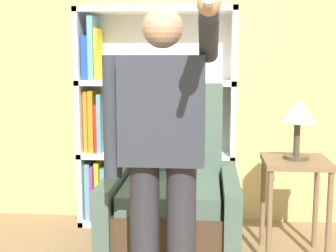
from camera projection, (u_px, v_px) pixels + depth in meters
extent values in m
cube|color=tan|center=(169.00, 49.00, 3.74)|extent=(8.00, 0.06, 2.80)
cube|color=white|center=(82.00, 118.00, 3.71)|extent=(0.04, 0.28, 1.71)
cube|color=white|center=(233.00, 120.00, 3.60)|extent=(0.04, 0.28, 1.71)
cube|color=white|center=(158.00, 117.00, 3.79)|extent=(1.23, 0.01, 1.71)
cube|color=white|center=(157.00, 221.00, 3.78)|extent=(1.23, 0.28, 0.04)
cube|color=white|center=(156.00, 155.00, 3.70)|extent=(1.23, 0.28, 0.04)
cube|color=white|center=(156.00, 83.00, 3.61)|extent=(1.23, 0.28, 0.04)
cube|color=white|center=(156.00, 10.00, 3.53)|extent=(1.23, 0.28, 0.04)
cube|color=#5B99A8|center=(90.00, 190.00, 3.79)|extent=(0.04, 0.20, 0.46)
cube|color=purple|center=(94.00, 191.00, 3.79)|extent=(0.03, 0.22, 0.44)
cube|color=gold|center=(99.00, 189.00, 3.78)|extent=(0.04, 0.18, 0.47)
cube|color=#5B99A8|center=(105.00, 192.00, 3.78)|extent=(0.04, 0.19, 0.43)
cube|color=orange|center=(88.00, 121.00, 3.71)|extent=(0.03, 0.15, 0.49)
cube|color=orange|center=(93.00, 121.00, 3.70)|extent=(0.04, 0.19, 0.49)
cube|color=red|center=(98.00, 128.00, 3.71)|extent=(0.02, 0.15, 0.37)
cube|color=#5B99A8|center=(101.00, 123.00, 3.70)|extent=(0.03, 0.21, 0.46)
cube|color=#1E47B2|center=(87.00, 58.00, 3.63)|extent=(0.05, 0.18, 0.34)
cube|color=#5B99A8|center=(93.00, 48.00, 3.62)|extent=(0.04, 0.21, 0.49)
cube|color=gold|center=(98.00, 54.00, 3.62)|extent=(0.03, 0.20, 0.39)
cube|color=#4C3823|center=(172.00, 230.00, 3.08)|extent=(0.65, 0.80, 0.42)
cube|color=#4C6656|center=(171.00, 192.00, 3.00)|extent=(0.61, 0.68, 0.12)
cube|color=#4C6656|center=(176.00, 149.00, 3.36)|extent=(0.65, 0.16, 0.94)
cube|color=#4C6656|center=(115.00, 216.00, 3.10)|extent=(0.10, 0.88, 0.59)
cube|color=#4C6656|center=(230.00, 220.00, 3.03)|extent=(0.10, 0.88, 0.59)
cylinder|color=#2D2D33|center=(145.00, 241.00, 2.38)|extent=(0.15, 0.15, 0.82)
cylinder|color=#2D2D33|center=(181.00, 242.00, 2.37)|extent=(0.15, 0.15, 0.82)
cube|color=#333842|center=(163.00, 110.00, 2.28)|extent=(0.41, 0.24, 0.53)
sphere|color=tan|center=(163.00, 28.00, 2.22)|extent=(0.20, 0.20, 0.20)
cylinder|color=#333842|center=(112.00, 117.00, 2.30)|extent=(0.09, 0.09, 0.61)
cylinder|color=#333842|center=(209.00, 37.00, 2.09)|extent=(0.09, 0.28, 0.23)
cylinder|color=#333842|center=(209.00, 11.00, 1.84)|extent=(0.08, 0.27, 0.10)
sphere|color=tan|center=(209.00, 4.00, 1.71)|extent=(0.09, 0.09, 0.09)
cylinder|color=white|center=(209.00, 1.00, 1.62)|extent=(0.04, 0.15, 0.04)
cube|color=#846647|center=(296.00, 162.00, 3.07)|extent=(0.42, 0.42, 0.04)
cylinder|color=#846647|center=(269.00, 220.00, 2.95)|extent=(0.04, 0.04, 0.64)
cylinder|color=#846647|center=(329.00, 222.00, 2.92)|extent=(0.04, 0.04, 0.64)
cylinder|color=#846647|center=(263.00, 202.00, 3.31)|extent=(0.04, 0.04, 0.64)
cylinder|color=#846647|center=(316.00, 203.00, 3.28)|extent=(0.04, 0.04, 0.64)
cylinder|color=#4C4233|center=(296.00, 157.00, 3.06)|extent=(0.16, 0.16, 0.02)
cylinder|color=#4C4233|center=(297.00, 139.00, 3.04)|extent=(0.04, 0.04, 0.22)
cone|color=beige|center=(298.00, 110.00, 3.02)|extent=(0.25, 0.25, 0.15)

